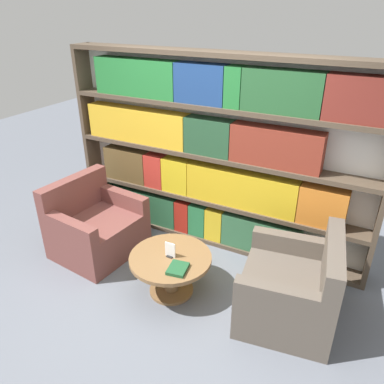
{
  "coord_description": "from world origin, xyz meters",
  "views": [
    {
      "loc": [
        1.59,
        -2.28,
        2.62
      ],
      "look_at": [
        0.04,
        0.7,
        0.93
      ],
      "focal_mm": 35.0,
      "sensor_mm": 36.0,
      "label": 1
    }
  ],
  "objects": [
    {
      "name": "coffee_table",
      "position": [
        0.04,
        0.24,
        0.31
      ],
      "size": [
        0.81,
        0.81,
        0.43
      ],
      "color": "brown",
      "rests_on": "ground_plane"
    },
    {
      "name": "stray_book",
      "position": [
        0.21,
        0.1,
        0.45
      ],
      "size": [
        0.2,
        0.23,
        0.03
      ],
      "color": "#1E512D",
      "rests_on": "coffee_table"
    },
    {
      "name": "bookshelf",
      "position": [
        -0.07,
        1.32,
        1.09
      ],
      "size": [
        3.57,
        0.3,
        2.2
      ],
      "color": "silver",
      "rests_on": "ground_plane"
    },
    {
      "name": "armchair_right",
      "position": [
        1.18,
        0.47,
        0.3
      ],
      "size": [
        0.93,
        1.02,
        0.86
      ],
      "rotation": [
        0.0,
        0.0,
        -1.43
      ],
      "color": "brown",
      "rests_on": "ground_plane"
    },
    {
      "name": "table_sign",
      "position": [
        0.04,
        0.24,
        0.49
      ],
      "size": [
        0.11,
        0.06,
        0.15
      ],
      "color": "black",
      "rests_on": "coffee_table"
    },
    {
      "name": "armchair_left",
      "position": [
        -1.1,
        0.47,
        0.3
      ],
      "size": [
        0.9,
        0.99,
        0.86
      ],
      "rotation": [
        0.0,
        0.0,
        1.46
      ],
      "color": "brown",
      "rests_on": "ground_plane"
    },
    {
      "name": "ground_plane",
      "position": [
        0.0,
        0.0,
        0.0
      ],
      "size": [
        14.0,
        14.0,
        0.0
      ],
      "primitive_type": "plane",
      "color": "slate"
    }
  ]
}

